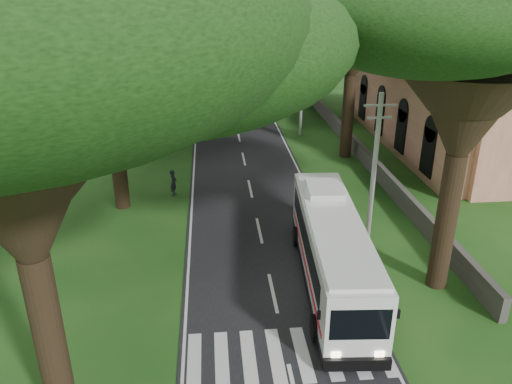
{
  "coord_description": "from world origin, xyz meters",
  "views": [
    {
      "loc": [
        -2.51,
        -16.44,
        12.85
      ],
      "look_at": [
        -0.15,
        8.35,
        2.2
      ],
      "focal_mm": 35.0,
      "sensor_mm": 36.0,
      "label": 1
    }
  ],
  "objects_px": {
    "coach_bus": "(332,248)",
    "distant_car_a": "(224,95)",
    "pole_mid": "(302,88)",
    "pedestrian": "(174,183)",
    "pole_near": "(374,170)",
    "church": "(465,88)",
    "pole_far": "(273,56)",
    "distant_car_b": "(214,78)",
    "distant_car_c": "(232,74)"
  },
  "relations": [
    {
      "from": "pole_far",
      "to": "church",
      "type": "bearing_deg",
      "value": -63.18
    },
    {
      "from": "distant_car_c",
      "to": "pole_mid",
      "type": "bearing_deg",
      "value": 117.23
    },
    {
      "from": "pole_mid",
      "to": "pole_far",
      "type": "relative_size",
      "value": 1.0
    },
    {
      "from": "coach_bus",
      "to": "pedestrian",
      "type": "bearing_deg",
      "value": 129.07
    },
    {
      "from": "church",
      "to": "distant_car_c",
      "type": "bearing_deg",
      "value": 117.35
    },
    {
      "from": "pole_mid",
      "to": "distant_car_c",
      "type": "distance_m",
      "value": 29.14
    },
    {
      "from": "distant_car_c",
      "to": "pedestrian",
      "type": "relative_size",
      "value": 2.46
    },
    {
      "from": "pole_near",
      "to": "distant_car_a",
      "type": "relative_size",
      "value": 1.85
    },
    {
      "from": "church",
      "to": "distant_car_a",
      "type": "xyz_separation_m",
      "value": [
        -18.66,
        18.57,
        -4.14
      ]
    },
    {
      "from": "pole_far",
      "to": "pole_mid",
      "type": "bearing_deg",
      "value": -90.0
    },
    {
      "from": "distant_car_a",
      "to": "church",
      "type": "bearing_deg",
      "value": 118.77
    },
    {
      "from": "pole_mid",
      "to": "pole_far",
      "type": "bearing_deg",
      "value": 90.0
    },
    {
      "from": "pole_far",
      "to": "pole_near",
      "type": "bearing_deg",
      "value": -90.0
    },
    {
      "from": "pole_mid",
      "to": "distant_car_a",
      "type": "distance_m",
      "value": 15.83
    },
    {
      "from": "coach_bus",
      "to": "distant_car_a",
      "type": "relative_size",
      "value": 2.68
    },
    {
      "from": "pole_near",
      "to": "distant_car_b",
      "type": "bearing_deg",
      "value": 99.12
    },
    {
      "from": "pole_far",
      "to": "pedestrian",
      "type": "xyz_separation_m",
      "value": [
        -10.47,
        -32.46,
        -3.34
      ]
    },
    {
      "from": "church",
      "to": "pole_far",
      "type": "xyz_separation_m",
      "value": [
        -12.36,
        24.45,
        -0.73
      ]
    },
    {
      "from": "distant_car_a",
      "to": "pedestrian",
      "type": "relative_size",
      "value": 2.57
    },
    {
      "from": "church",
      "to": "pole_mid",
      "type": "bearing_deg",
      "value": 160.19
    },
    {
      "from": "pole_mid",
      "to": "distant_car_a",
      "type": "xyz_separation_m",
      "value": [
        -6.3,
        14.12,
        -3.41
      ]
    },
    {
      "from": "coach_bus",
      "to": "distant_car_b",
      "type": "distance_m",
      "value": 48.75
    },
    {
      "from": "coach_bus",
      "to": "church",
      "type": "bearing_deg",
      "value": 55.52
    },
    {
      "from": "pole_mid",
      "to": "pole_far",
      "type": "xyz_separation_m",
      "value": [
        0.0,
        20.0,
        0.0
      ]
    },
    {
      "from": "pole_near",
      "to": "distant_car_b",
      "type": "relative_size",
      "value": 1.86
    },
    {
      "from": "pole_near",
      "to": "church",
      "type": "bearing_deg",
      "value": 51.5
    },
    {
      "from": "pole_far",
      "to": "pedestrian",
      "type": "height_order",
      "value": "pole_far"
    },
    {
      "from": "church",
      "to": "pedestrian",
      "type": "bearing_deg",
      "value": -160.69
    },
    {
      "from": "church",
      "to": "pole_mid",
      "type": "height_order",
      "value": "church"
    },
    {
      "from": "pole_near",
      "to": "distant_car_b",
      "type": "distance_m",
      "value": 45.8
    },
    {
      "from": "coach_bus",
      "to": "distant_car_a",
      "type": "distance_m",
      "value": 37.74
    },
    {
      "from": "pole_far",
      "to": "distant_car_b",
      "type": "bearing_deg",
      "value": 144.87
    },
    {
      "from": "pole_near",
      "to": "pole_far",
      "type": "relative_size",
      "value": 1.0
    },
    {
      "from": "church",
      "to": "distant_car_b",
      "type": "relative_size",
      "value": 5.59
    },
    {
      "from": "pole_mid",
      "to": "pedestrian",
      "type": "xyz_separation_m",
      "value": [
        -10.47,
        -12.46,
        -3.34
      ]
    },
    {
      "from": "church",
      "to": "pole_near",
      "type": "distance_m",
      "value": 19.88
    },
    {
      "from": "pole_near",
      "to": "pedestrian",
      "type": "bearing_deg",
      "value": 144.24
    },
    {
      "from": "coach_bus",
      "to": "pedestrian",
      "type": "relative_size",
      "value": 6.87
    },
    {
      "from": "church",
      "to": "distant_car_b",
      "type": "height_order",
      "value": "church"
    },
    {
      "from": "coach_bus",
      "to": "pedestrian",
      "type": "xyz_separation_m",
      "value": [
        -7.68,
        10.98,
        -0.97
      ]
    },
    {
      "from": "church",
      "to": "distant_car_c",
      "type": "relative_size",
      "value": 5.78
    },
    {
      "from": "pole_mid",
      "to": "distant_car_c",
      "type": "relative_size",
      "value": 1.93
    },
    {
      "from": "distant_car_a",
      "to": "distant_car_b",
      "type": "distance_m",
      "value": 11.01
    },
    {
      "from": "pole_far",
      "to": "distant_car_b",
      "type": "distance_m",
      "value": 9.49
    },
    {
      "from": "church",
      "to": "coach_bus",
      "type": "bearing_deg",
      "value": -128.6
    },
    {
      "from": "coach_bus",
      "to": "distant_car_a",
      "type": "height_order",
      "value": "coach_bus"
    },
    {
      "from": "pole_mid",
      "to": "coach_bus",
      "type": "xyz_separation_m",
      "value": [
        -2.8,
        -23.44,
        -2.37
      ]
    },
    {
      "from": "pedestrian",
      "to": "distant_car_b",
      "type": "bearing_deg",
      "value": 5.04
    },
    {
      "from": "pole_mid",
      "to": "pedestrian",
      "type": "distance_m",
      "value": 16.61
    },
    {
      "from": "coach_bus",
      "to": "distant_car_a",
      "type": "bearing_deg",
      "value": 99.45
    }
  ]
}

